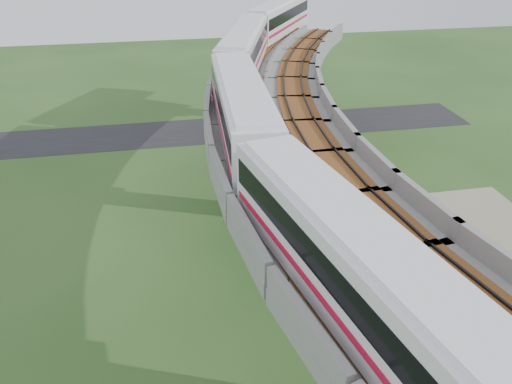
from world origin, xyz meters
TOP-DOWN VIEW (x-y plane):
  - ground at (0.00, 0.00)m, footprint 160.00×160.00m
  - dirt_lot at (14.00, -2.00)m, footprint 18.00×26.00m
  - asphalt_road at (0.00, 30.00)m, footprint 60.00×8.00m
  - viaduct at (3.84, 0.00)m, footprint 19.58×73.98m
  - metro_train at (1.09, 9.40)m, footprint 15.80×60.53m
  - fence at (9.75, 0.00)m, footprint 3.87×38.73m
  - tree_0 at (11.34, 21.73)m, footprint 2.30×2.30m
  - tree_1 at (8.62, 16.65)m, footprint 1.94×1.94m
  - tree_2 at (8.11, 11.14)m, footprint 2.67×2.67m
  - tree_3 at (7.52, 6.77)m, footprint 1.95×1.95m
  - tree_4 at (6.85, 3.48)m, footprint 3.06×3.06m
  - tree_5 at (7.47, -4.48)m, footprint 2.50×2.50m
  - tree_6 at (7.53, -10.07)m, footprint 2.00×2.00m
  - car_white at (9.12, -6.14)m, footprint 3.70×3.99m
  - car_dark at (15.17, 2.76)m, footprint 4.20×1.86m

SIDE VIEW (x-z plane):
  - ground at x=0.00m, z-range 0.00..0.00m
  - asphalt_road at x=0.00m, z-range 0.00..0.03m
  - dirt_lot at x=14.00m, z-range 0.00..0.04m
  - car_dark at x=15.17m, z-range 0.04..1.24m
  - car_white at x=9.12m, z-range 0.04..1.37m
  - fence at x=9.75m, z-range 0.00..1.50m
  - tree_5 at x=7.47m, z-range 0.34..3.15m
  - tree_3 at x=7.52m, z-range 0.49..3.16m
  - tree_1 at x=8.62m, z-range 0.54..3.29m
  - tree_6 at x=7.53m, z-range 0.54..3.33m
  - tree_0 at x=11.34m, z-range 0.51..3.49m
  - tree_4 at x=6.85m, z-range 0.36..3.70m
  - tree_2 at x=8.11m, z-range 0.71..4.42m
  - viaduct at x=3.84m, z-range 3.35..14.75m
  - metro_train at x=1.09m, z-range 10.49..14.13m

